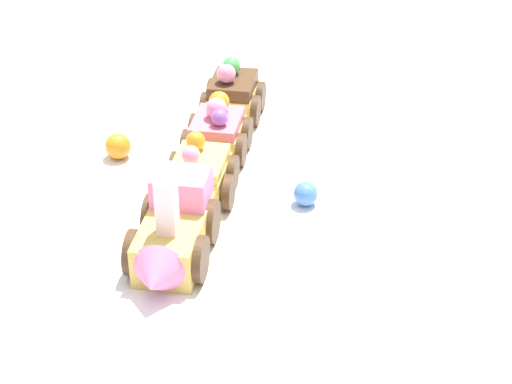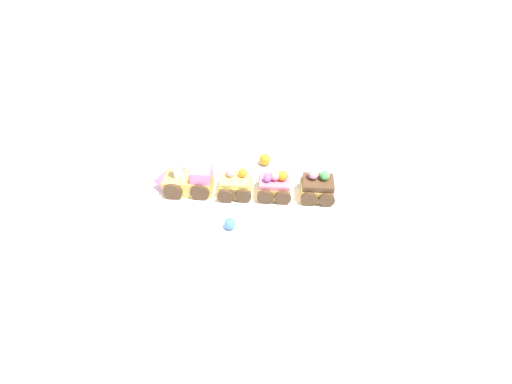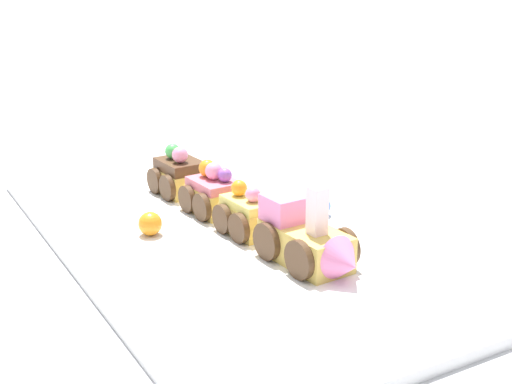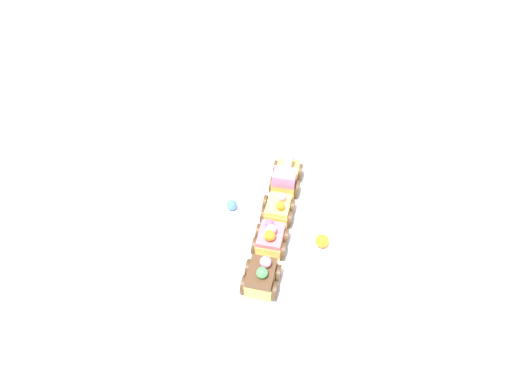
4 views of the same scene
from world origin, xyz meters
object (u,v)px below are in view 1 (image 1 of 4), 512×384
cake_car_chocolate (233,96)px  cake_car_strawberry (217,133)px  gumball_orange (118,146)px  cake_car_lemon (200,175)px  gumball_blue (306,194)px  cake_train_locomotive (172,235)px

cake_car_chocolate → cake_car_strawberry: bearing=0.3°
cake_car_chocolate → gumball_orange: size_ratio=2.75×
cake_car_lemon → gumball_blue: bearing=89.6°
cake_car_lemon → cake_car_chocolate: 0.17m
cake_train_locomotive → gumball_orange: 0.19m
cake_car_strawberry → gumball_blue: (0.07, 0.11, -0.01)m
cake_train_locomotive → cake_car_chocolate: size_ratio=1.76×
cake_car_strawberry → gumball_blue: size_ratio=3.17×
cake_car_strawberry → gumball_orange: 0.10m
cake_car_chocolate → gumball_orange: (0.12, -0.09, -0.01)m
gumball_blue → cake_car_lemon: bearing=-86.4°
cake_train_locomotive → cake_car_strawberry: bearing=180.0°
cake_car_strawberry → cake_car_lemon: bearing=-0.4°
gumball_orange → gumball_blue: 0.21m
cake_car_chocolate → gumball_orange: cake_car_chocolate is taller
cake_car_lemon → cake_car_strawberry: bearing=179.6°
cake_car_strawberry → gumball_blue: 0.13m
cake_car_lemon → gumball_blue: (-0.01, 0.10, -0.01)m
cake_train_locomotive → cake_car_chocolate: bearing=-179.9°
cake_car_chocolate → gumball_orange: bearing=-40.9°
cake_train_locomotive → cake_car_lemon: bearing=-179.8°
gumball_orange → cake_car_chocolate: bearing=143.2°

